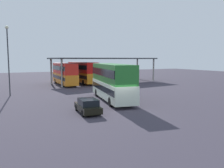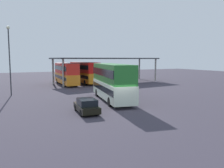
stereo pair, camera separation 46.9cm
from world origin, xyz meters
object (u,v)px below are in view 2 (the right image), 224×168
at_px(double_decker_near_canopy, 66,73).
at_px(parked_hatchback, 87,106).
at_px(double_decker_main, 112,81).
at_px(lamppost_tall, 9,53).
at_px(double_decker_mid_row, 84,72).

bearing_deg(double_decker_near_canopy, parked_hatchback, 171.77).
distance_m(double_decker_main, lamppost_tall, 14.72).
bearing_deg(parked_hatchback, double_decker_mid_row, -13.45).
relative_size(double_decker_mid_row, lamppost_tall, 1.16).
xyz_separation_m(double_decker_main, lamppost_tall, (-10.85, 9.37, 3.34)).
xyz_separation_m(double_decker_main, double_decker_mid_row, (3.29, 19.96, -0.05)).
relative_size(parked_hatchback, lamppost_tall, 0.43).
distance_m(parked_hatchback, double_decker_near_canopy, 24.12).
relative_size(double_decker_main, double_decker_mid_row, 1.03).
height_order(double_decker_main, parked_hatchback, double_decker_main).
height_order(parked_hatchback, double_decker_mid_row, double_decker_mid_row).
height_order(parked_hatchback, double_decker_near_canopy, double_decker_near_canopy).
relative_size(double_decker_main, parked_hatchback, 2.78).
relative_size(double_decker_main, lamppost_tall, 1.19).
bearing_deg(double_decker_main, lamppost_tall, 59.64).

